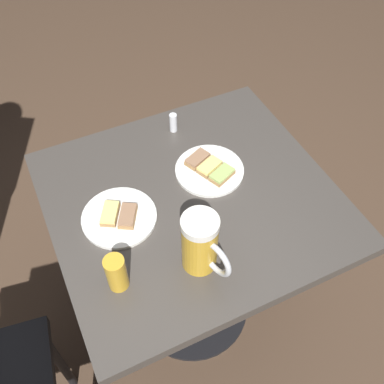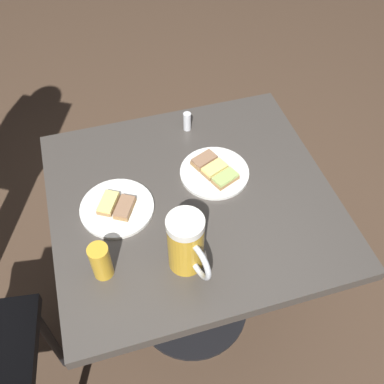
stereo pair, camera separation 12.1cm
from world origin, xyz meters
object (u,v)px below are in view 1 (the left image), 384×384
at_px(beer_mug, 201,244).
at_px(beer_glass_small, 116,273).
at_px(plate_near, 210,169).
at_px(salt_shaker, 173,123).
at_px(plate_far, 119,216).

bearing_deg(beer_mug, beer_glass_small, -9.19).
height_order(plate_near, salt_shaker, salt_shaker).
relative_size(plate_far, salt_shaker, 3.23).
relative_size(plate_far, beer_mug, 1.17).
height_order(beer_mug, salt_shaker, beer_mug).
relative_size(plate_near, plate_far, 1.00).
height_order(beer_mug, beer_glass_small, beer_mug).
distance_m(beer_mug, beer_glass_small, 0.21).
bearing_deg(plate_far, beer_mug, 122.27).
distance_m(plate_far, beer_glass_small, 0.20).
xyz_separation_m(beer_mug, salt_shaker, (-0.13, -0.47, -0.05)).
distance_m(plate_near, beer_mug, 0.32).
distance_m(plate_far, beer_mug, 0.27).
bearing_deg(beer_mug, plate_far, -57.73).
relative_size(plate_far, beer_glass_small, 1.93).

